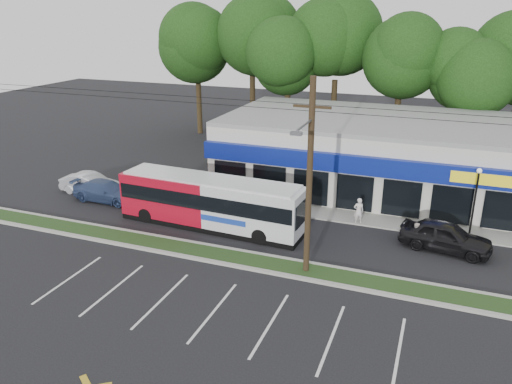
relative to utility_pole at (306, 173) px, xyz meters
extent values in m
plane|color=black|center=(-2.83, -0.93, -5.41)|extent=(120.00, 120.00, 0.00)
cube|color=#213E19|center=(-2.83, 0.07, -5.35)|extent=(40.00, 1.60, 0.12)
cube|color=#9E9E93|center=(-2.83, -0.78, -5.34)|extent=(40.00, 0.25, 0.14)
cube|color=#9E9E93|center=(-2.83, 0.92, -5.34)|extent=(40.00, 0.25, 0.14)
cube|color=#9E9E93|center=(2.17, 8.07, -5.36)|extent=(32.00, 2.20, 0.10)
cube|color=beige|center=(2.67, 15.07, -2.91)|extent=(25.00, 12.00, 5.00)
cube|color=navy|center=(2.67, 8.82, -2.01)|extent=(25.00, 0.50, 1.20)
cube|color=black|center=(2.67, 9.01, -4.01)|extent=(24.00, 0.12, 2.40)
cube|color=yellow|center=(9.67, 8.55, -2.01)|extent=(6.00, 0.06, 0.70)
cube|color=gray|center=(2.67, 15.07, -0.26)|extent=(25.00, 12.00, 0.30)
cylinder|color=black|center=(0.17, 0.07, -0.41)|extent=(0.30, 0.30, 10.00)
cube|color=black|center=(0.17, 0.07, 3.19)|extent=(1.80, 0.12, 0.12)
cylinder|color=#59595E|center=(0.17, -1.13, 2.59)|extent=(0.10, 2.40, 0.10)
cube|color=#59595E|center=(0.17, -2.43, 2.49)|extent=(0.50, 0.25, 0.15)
cylinder|color=black|center=(-2.83, 0.07, 3.29)|extent=(50.00, 0.02, 0.02)
cylinder|color=black|center=(-2.83, 0.07, 2.99)|extent=(50.00, 0.02, 0.02)
cylinder|color=black|center=(8.17, 7.87, -3.41)|extent=(0.12, 0.12, 4.00)
sphere|color=silver|center=(8.17, 7.87, -1.31)|extent=(0.30, 0.30, 0.30)
cylinder|color=black|center=(-18.83, 25.07, -2.55)|extent=(0.56, 0.56, 5.72)
sphere|color=black|center=(-18.83, 25.07, 3.04)|extent=(6.76, 6.76, 6.76)
cylinder|color=black|center=(-13.83, 25.07, -2.55)|extent=(0.56, 0.56, 5.72)
sphere|color=black|center=(-13.83, 25.07, 3.04)|extent=(6.76, 6.76, 6.76)
cylinder|color=black|center=(-8.83, 25.07, -2.55)|extent=(0.56, 0.56, 5.72)
sphere|color=black|center=(-8.83, 25.07, 3.04)|extent=(6.76, 6.76, 6.76)
cylinder|color=black|center=(-3.83, 25.07, -2.55)|extent=(0.56, 0.56, 5.72)
sphere|color=black|center=(-3.83, 25.07, 3.04)|extent=(6.76, 6.76, 6.76)
cylinder|color=black|center=(1.17, 25.07, -2.55)|extent=(0.56, 0.56, 5.72)
sphere|color=black|center=(1.17, 25.07, 3.04)|extent=(6.76, 6.76, 6.76)
cylinder|color=black|center=(6.17, 25.07, -2.55)|extent=(0.56, 0.56, 5.72)
sphere|color=black|center=(6.17, 25.07, 3.04)|extent=(6.76, 6.76, 6.76)
cylinder|color=black|center=(11.17, 25.07, -2.55)|extent=(0.56, 0.56, 5.72)
cube|color=#A80C20|center=(-9.90, 3.71, -3.72)|extent=(6.01, 2.73, 2.70)
cube|color=silver|center=(-4.01, 3.44, -3.72)|extent=(6.01, 2.73, 2.70)
cube|color=black|center=(-6.95, 3.57, -5.22)|extent=(11.90, 2.95, 0.34)
cube|color=black|center=(-6.95, 3.57, -3.40)|extent=(11.67, 3.05, 0.93)
cube|color=black|center=(-1.03, 3.30, -3.55)|extent=(0.16, 2.09, 1.38)
cube|color=#193899|center=(-5.54, 2.26, -4.28)|extent=(2.95, 0.17, 0.34)
cube|color=silver|center=(-6.95, 3.57, -2.32)|extent=(11.30, 2.73, 0.18)
cylinder|color=black|center=(-11.13, 2.66, -4.94)|extent=(0.96, 0.32, 0.94)
cylinder|color=black|center=(-11.03, 4.87, -4.94)|extent=(0.96, 0.32, 0.94)
cylinder|color=black|center=(-3.23, 2.29, -4.94)|extent=(0.96, 0.32, 0.94)
cylinder|color=black|center=(-3.13, 4.51, -4.94)|extent=(0.96, 0.32, 0.94)
imported|color=black|center=(6.79, 5.32, -4.56)|extent=(5.25, 2.82, 1.70)
imported|color=#B9BAC2|center=(-17.90, 5.82, -4.67)|extent=(4.55, 1.66, 1.49)
imported|color=navy|center=(-15.83, 4.95, -4.69)|extent=(5.02, 2.09, 1.45)
imported|color=silver|center=(1.58, 7.22, -4.54)|extent=(0.75, 0.63, 1.75)
imported|color=beige|center=(5.18, 5.07, -4.65)|extent=(0.76, 0.61, 1.52)
camera|label=1|loc=(5.94, -22.22, 7.38)|focal=35.00mm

